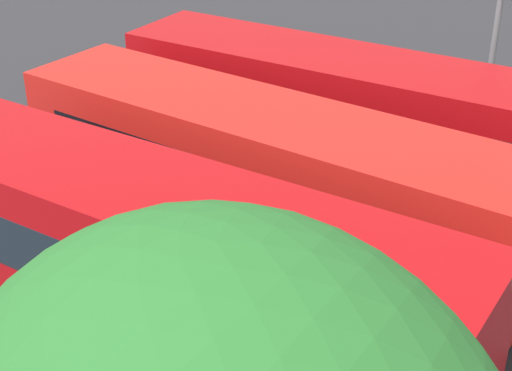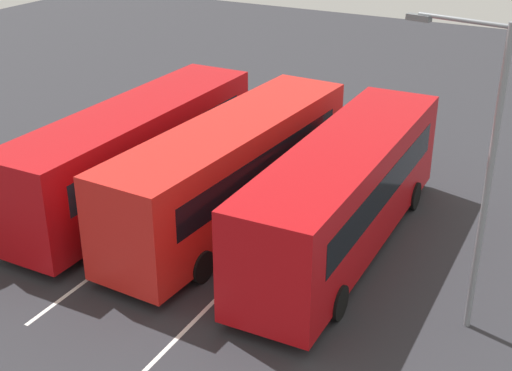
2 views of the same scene
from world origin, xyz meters
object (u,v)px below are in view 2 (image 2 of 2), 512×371
at_px(bus_center_left, 233,168).
at_px(street_lamp, 481,162).
at_px(pedestrian, 327,136).
at_px(bus_center_right, 136,151).
at_px(bus_far_left, 345,191).

height_order(bus_center_left, street_lamp, street_lamp).
bearing_deg(street_lamp, bus_center_left, -3.79).
height_order(bus_center_left, pedestrian, bus_center_left).
bearing_deg(bus_center_right, street_lamp, -99.18).
distance_m(pedestrian, street_lamp, 11.27).
xyz_separation_m(bus_far_left, street_lamp, (-2.15, -4.01, 2.52)).
bearing_deg(bus_center_right, bus_center_left, -85.67).
height_order(bus_center_right, street_lamp, street_lamp).
height_order(bus_far_left, pedestrian, bus_far_left).
bearing_deg(bus_center_left, bus_center_right, 96.94).
bearing_deg(bus_center_left, street_lamp, -102.54).
relative_size(bus_far_left, pedestrian, 6.53).
relative_size(bus_center_left, bus_center_right, 1.01).
bearing_deg(bus_center_right, bus_far_left, -87.14).
distance_m(bus_center_right, pedestrian, 7.62).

